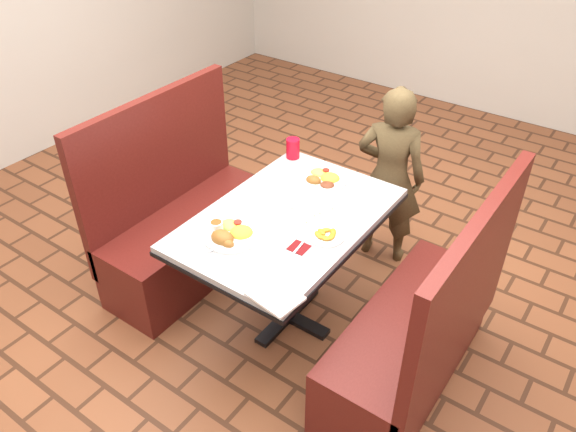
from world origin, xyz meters
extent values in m
plane|color=brown|center=(0.00, 0.00, 0.00)|extent=(7.00, 7.00, 0.00)
cube|color=#B3B6B8|center=(0.00, 0.00, 0.73)|extent=(0.80, 1.20, 0.03)
cube|color=black|center=(0.00, 0.00, 0.70)|extent=(0.81, 1.21, 0.02)
cylinder|color=black|center=(0.00, 0.00, 0.36)|extent=(0.10, 0.10, 0.69)
cube|color=black|center=(0.00, 0.00, 0.01)|extent=(0.55, 0.08, 0.03)
cube|color=black|center=(0.00, 0.00, 0.01)|extent=(0.08, 0.55, 0.03)
cube|color=#5C1A15|center=(-0.75, 0.00, 0.23)|extent=(0.45, 1.20, 0.45)
cube|color=#5C1A15|center=(-0.97, 0.00, 0.70)|extent=(0.06, 1.20, 0.95)
cube|color=#5C1A15|center=(0.75, 0.00, 0.23)|extent=(0.45, 1.20, 0.45)
cube|color=#5C1A15|center=(0.97, 0.00, 0.70)|extent=(0.06, 1.20, 0.95)
imported|color=brown|center=(0.16, 0.88, 0.61)|extent=(0.50, 0.39, 1.21)
cylinder|color=white|center=(-0.13, -0.31, 0.76)|extent=(0.29, 0.29, 0.02)
ellipsoid|color=yellow|center=(-0.09, -0.27, 0.79)|extent=(0.12, 0.12, 0.05)
ellipsoid|color=#95C54F|center=(-0.18, -0.25, 0.79)|extent=(0.12, 0.10, 0.04)
cylinder|color=red|center=(-0.15, -0.23, 0.79)|extent=(0.04, 0.04, 0.01)
ellipsoid|color=#975E26|center=(-0.14, -0.37, 0.80)|extent=(0.12, 0.10, 0.07)
ellipsoid|color=#975E26|center=(-0.09, -0.38, 0.79)|extent=(0.07, 0.05, 0.04)
cylinder|color=white|center=(-0.22, -0.32, 0.79)|extent=(0.07, 0.07, 0.04)
cylinder|color=brown|center=(-0.22, -0.32, 0.81)|extent=(0.06, 0.06, 0.01)
cylinder|color=white|center=(-0.04, 0.39, 0.76)|extent=(0.27, 0.27, 0.02)
ellipsoid|color=yellow|center=(-0.01, 0.43, 0.79)|extent=(0.11, 0.11, 0.05)
ellipsoid|color=#95C54F|center=(-0.09, 0.44, 0.78)|extent=(0.11, 0.09, 0.04)
cylinder|color=red|center=(-0.06, 0.46, 0.79)|extent=(0.04, 0.04, 0.01)
ellipsoid|color=brown|center=(0.02, 0.35, 0.78)|extent=(0.08, 0.08, 0.03)
ellipsoid|color=#975E26|center=(-0.07, 0.34, 0.79)|extent=(0.09, 0.07, 0.05)
cylinder|color=white|center=(0.26, -0.04, 0.76)|extent=(0.18, 0.18, 0.01)
cube|color=#5C0D0F|center=(0.20, -0.19, 0.75)|extent=(0.09, 0.09, 0.00)
cube|color=silver|center=(0.20, -0.20, 0.76)|extent=(0.03, 0.13, 0.00)
cylinder|color=red|center=(-0.34, 0.52, 0.81)|extent=(0.08, 0.08, 0.12)
cube|color=white|center=(0.31, -0.53, 0.76)|extent=(0.24, 0.20, 0.01)
cube|color=silver|center=(-0.11, -0.36, 0.76)|extent=(0.03, 0.19, 0.00)
cube|color=silver|center=(-0.11, -0.43, 0.76)|extent=(0.08, 0.12, 0.00)
camera|label=1|loc=(1.39, -1.95, 2.47)|focal=35.00mm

